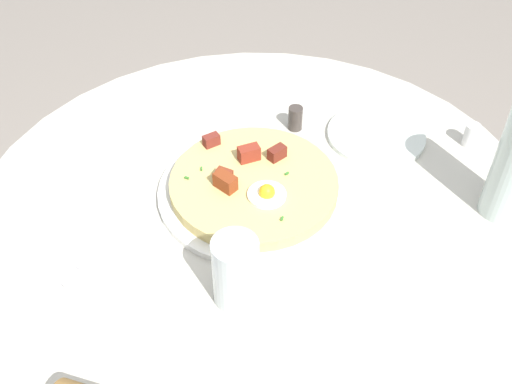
% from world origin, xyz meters
% --- Properties ---
extents(dining_table, '(1.00, 1.00, 0.76)m').
position_xyz_m(dining_table, '(0.00, 0.00, 0.58)').
color(dining_table, beige).
rests_on(dining_table, ground_plane).
extents(pizza_plate, '(0.34, 0.34, 0.01)m').
position_xyz_m(pizza_plate, '(0.02, 0.02, 0.76)').
color(pizza_plate, white).
rests_on(pizza_plate, dining_table).
extents(breakfast_pizza, '(0.29, 0.29, 0.05)m').
position_xyz_m(breakfast_pizza, '(0.02, 0.02, 0.78)').
color(breakfast_pizza, tan).
rests_on(breakfast_pizza, pizza_plate).
extents(bread_plate, '(0.19, 0.19, 0.01)m').
position_xyz_m(bread_plate, '(0.28, -0.10, 0.76)').
color(bread_plate, silver).
rests_on(bread_plate, dining_table).
extents(napkin, '(0.15, 0.18, 0.00)m').
position_xyz_m(napkin, '(-0.27, 0.08, 0.76)').
color(napkin, white).
rests_on(napkin, dining_table).
extents(fork, '(0.02, 0.18, 0.00)m').
position_xyz_m(fork, '(-0.25, 0.08, 0.76)').
color(fork, silver).
rests_on(fork, napkin).
extents(knife, '(0.02, 0.18, 0.00)m').
position_xyz_m(knife, '(-0.29, 0.08, 0.76)').
color(knife, silver).
rests_on(knife, napkin).
extents(water_glass, '(0.07, 0.07, 0.12)m').
position_xyz_m(water_glass, '(-0.18, -0.07, 0.82)').
color(water_glass, silver).
rests_on(water_glass, dining_table).
extents(salt_shaker, '(0.03, 0.03, 0.05)m').
position_xyz_m(salt_shaker, '(0.35, -0.26, 0.78)').
color(salt_shaker, white).
rests_on(salt_shaker, dining_table).
extents(pepper_shaker, '(0.03, 0.03, 0.05)m').
position_xyz_m(pepper_shaker, '(0.23, 0.05, 0.78)').
color(pepper_shaker, '#3F3833').
rests_on(pepper_shaker, dining_table).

